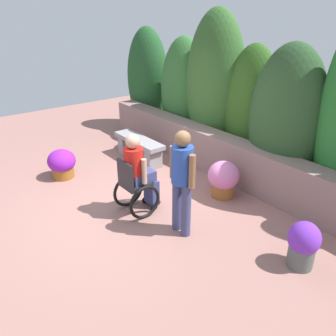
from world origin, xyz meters
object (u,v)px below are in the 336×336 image
Objects in this scene: stone_bench at (139,146)px; flower_pot_purple_near at (303,244)px; flower_pot_terracotta_by_wall at (223,178)px; flower_pot_red_accent at (62,164)px; person_in_wheelchair at (137,177)px; person_standing_companion at (182,177)px.

flower_pot_purple_near reaches higher than stone_bench.
flower_pot_terracotta_by_wall is 3.09m from flower_pot_red_accent.
person_in_wheelchair is 1.55m from flower_pot_terracotta_by_wall.
flower_pot_purple_near is (2.37, 0.89, -0.28)m from person_in_wheelchair.
flower_pot_terracotta_by_wall is (0.50, 1.44, -0.28)m from person_in_wheelchair.
person_in_wheelchair reaches higher than flower_pot_red_accent.
person_in_wheelchair is 2.33× the size of flower_pot_red_accent.
person_in_wheelchair is at bearing -152.98° from person_standing_companion.
stone_bench is 0.89× the size of person_standing_companion.
stone_bench is 1.65m from flower_pot_red_accent.
person_in_wheelchair is 0.93m from person_standing_companion.
flower_pot_terracotta_by_wall reaches higher than flower_pot_purple_near.
stone_bench is at bearing 82.15° from flower_pot_red_accent.
flower_pot_red_accent is at bearing -151.34° from person_standing_companion.
flower_pot_purple_near is 4.52m from flower_pot_red_accent.
person_in_wheelchair is at bearing -41.46° from stone_bench.
person_in_wheelchair is at bearing -159.53° from flower_pot_purple_near.
stone_bench is 2.82m from person_standing_companion.
stone_bench is at bearing 176.08° from flower_pot_purple_near.
flower_pot_purple_near is 1.13× the size of flower_pot_red_accent.
stone_bench is 2.17× the size of flower_pot_purple_near.
person_standing_companion is at bearing -28.26° from stone_bench.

